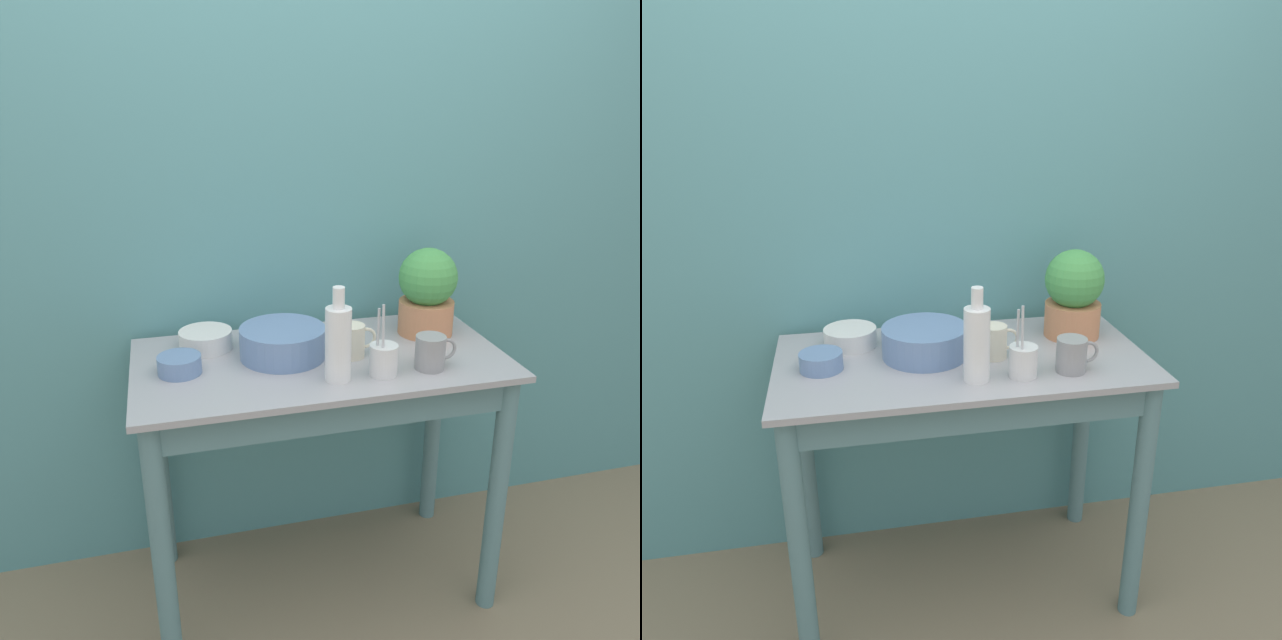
{
  "view_description": "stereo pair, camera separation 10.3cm",
  "coord_description": "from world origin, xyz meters",
  "views": [
    {
      "loc": [
        -0.44,
        -1.4,
        1.64
      ],
      "look_at": [
        0.0,
        0.29,
        0.98
      ],
      "focal_mm": 35.0,
      "sensor_mm": 36.0,
      "label": 1
    },
    {
      "loc": [
        -0.34,
        -1.42,
        1.64
      ],
      "look_at": [
        0.0,
        0.29,
        0.98
      ],
      "focal_mm": 35.0,
      "sensor_mm": 36.0,
      "label": 2
    }
  ],
  "objects": [
    {
      "name": "wall_back",
      "position": [
        0.0,
        0.64,
        1.2
      ],
      "size": [
        6.0,
        0.05,
        2.4
      ],
      "color": "teal",
      "rests_on": "ground_plane"
    },
    {
      "name": "counter_table",
      "position": [
        0.0,
        0.27,
        0.66
      ],
      "size": [
        1.13,
        0.58,
        0.86
      ],
      "color": "slate",
      "rests_on": "ground_plane"
    },
    {
      "name": "potted_plant",
      "position": [
        0.39,
        0.4,
        1.01
      ],
      "size": [
        0.19,
        0.19,
        0.29
      ],
      "color": "tan",
      "rests_on": "counter_table"
    },
    {
      "name": "bowl_wash_large",
      "position": [
        -0.11,
        0.32,
        0.91
      ],
      "size": [
        0.26,
        0.26,
        0.09
      ],
      "color": "#6684B2",
      "rests_on": "counter_table"
    },
    {
      "name": "bottle_tall",
      "position": [
        0.01,
        0.13,
        0.98
      ],
      "size": [
        0.07,
        0.07,
        0.27
      ],
      "color": "white",
      "rests_on": "counter_table"
    },
    {
      "name": "mug_grey",
      "position": [
        0.29,
        0.13,
        0.91
      ],
      "size": [
        0.13,
        0.09,
        0.1
      ],
      "color": "gray",
      "rests_on": "counter_table"
    },
    {
      "name": "mug_cream",
      "position": [
        0.1,
        0.27,
        0.91
      ],
      "size": [
        0.12,
        0.08,
        0.1
      ],
      "color": "beige",
      "rests_on": "counter_table"
    },
    {
      "name": "bowl_small_blue",
      "position": [
        -0.42,
        0.28,
        0.89
      ],
      "size": [
        0.13,
        0.13,
        0.05
      ],
      "color": "#6684B2",
      "rests_on": "counter_table"
    },
    {
      "name": "bowl_small_enamel_white",
      "position": [
        -0.33,
        0.45,
        0.89
      ],
      "size": [
        0.17,
        0.17,
        0.06
      ],
      "color": "silver",
      "rests_on": "counter_table"
    },
    {
      "name": "utensil_cup",
      "position": [
        0.14,
        0.12,
        0.91
      ],
      "size": [
        0.08,
        0.08,
        0.22
      ],
      "color": "silver",
      "rests_on": "counter_table"
    }
  ]
}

